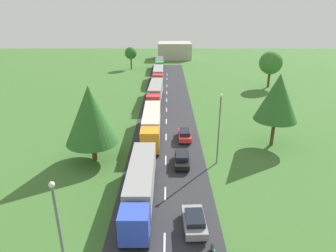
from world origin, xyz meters
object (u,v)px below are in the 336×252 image
at_px(truck_second, 150,124).
at_px(car_fourth, 184,134).
at_px(tree_oak, 130,53).
at_px(truck_third, 154,92).
at_px(lamppost_second, 218,126).
at_px(truck_fourth, 157,74).
at_px(truck_fifth, 158,64).
at_px(distant_building, 173,51).
at_px(tree_maple, 89,115).
at_px(lamppost_lead, 60,238).
at_px(car_second, 193,221).
at_px(tree_pine, 276,97).
at_px(truck_lead, 139,184).
at_px(tree_birch, 270,63).
at_px(car_third, 181,159).

distance_m(truck_second, car_fourth, 5.22).
xyz_separation_m(truck_second, tree_oak, (-9.32, 54.27, 2.84)).
relative_size(truck_third, lamppost_second, 1.59).
xyz_separation_m(truck_second, truck_fourth, (-0.06, 35.64, -0.02)).
bearing_deg(truck_fifth, distant_building, 77.36).
relative_size(car_fourth, tree_maple, 0.45).
bearing_deg(tree_oak, lamppost_lead, -86.35).
bearing_deg(car_second, truck_fifth, 93.92).
xyz_separation_m(truck_fifth, lamppost_lead, (-3.92, -79.47, 2.94)).
height_order(car_fourth, tree_oak, tree_oak).
relative_size(truck_fifth, tree_pine, 1.24).
height_order(truck_third, car_second, truck_third).
height_order(truck_lead, distant_building, distant_building).
relative_size(truck_fourth, car_fourth, 2.95).
distance_m(truck_third, tree_oak, 37.39).
bearing_deg(truck_second, truck_fifth, 90.23).
bearing_deg(truck_third, car_second, -82.76).
xyz_separation_m(truck_second, lamppost_second, (8.62, -8.28, 2.85)).
height_order(lamppost_second, tree_pine, tree_pine).
distance_m(tree_birch, distant_building, 50.61).
relative_size(truck_second, tree_birch, 1.60).
relative_size(truck_second, car_fourth, 3.20).
relative_size(truck_fifth, lamppost_lead, 1.40).
bearing_deg(tree_pine, truck_third, 129.49).
distance_m(truck_lead, lamppost_lead, 11.78).
distance_m(truck_fourth, lamppost_lead, 62.81).
xyz_separation_m(truck_fourth, tree_oak, (-9.26, 18.63, 2.86)).
height_order(truck_lead, lamppost_lead, lamppost_lead).
xyz_separation_m(truck_second, lamppost_lead, (-4.13, -26.97, 2.86)).
relative_size(truck_third, car_fourth, 3.28).
relative_size(tree_oak, tree_birch, 0.79).
distance_m(truck_fourth, tree_pine, 42.53).
xyz_separation_m(tree_maple, tree_pine, (24.17, 4.54, 0.86)).
distance_m(truck_lead, truck_second, 16.25).
xyz_separation_m(tree_oak, tree_birch, (36.56, -23.73, 1.00)).
bearing_deg(car_second, lamppost_second, 72.35).
xyz_separation_m(truck_lead, tree_pine, (17.49, 13.34, 4.95)).
xyz_separation_m(car_second, tree_oak, (-14.10, 74.61, 4.13)).
height_order(tree_birch, tree_maple, tree_maple).
relative_size(truck_lead, tree_maple, 1.38).
bearing_deg(car_third, tree_maple, 173.21).
distance_m(truck_third, tree_maple, 26.80).
xyz_separation_m(lamppost_lead, tree_birch, (31.37, 57.51, 0.97)).
relative_size(car_third, tree_pine, 0.42).
relative_size(tree_birch, tree_maple, 0.90).
distance_m(truck_third, tree_birch, 30.27).
height_order(truck_fourth, tree_oak, tree_oak).
bearing_deg(tree_maple, lamppost_lead, -81.85).
bearing_deg(tree_pine, car_third, -155.78).
height_order(truck_fourth, tree_maple, tree_maple).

